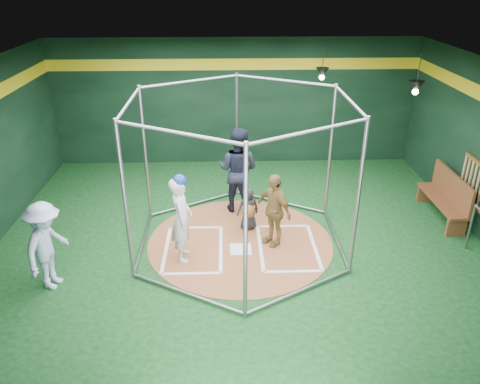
{
  "coord_description": "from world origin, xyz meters",
  "views": [
    {
      "loc": [
        -0.29,
        -8.27,
        5.1
      ],
      "look_at": [
        0.0,
        0.1,
        1.1
      ],
      "focal_mm": 35.0,
      "sensor_mm": 36.0,
      "label": 1
    }
  ],
  "objects_px": {
    "visitor_leopard": "(274,210)",
    "umpire": "(238,170)",
    "dugout_bench": "(446,196)",
    "batter_figure": "(182,218)"
  },
  "relations": [
    {
      "from": "batter_figure",
      "to": "umpire",
      "type": "xyz_separation_m",
      "value": [
        1.12,
        2.0,
        0.12
      ]
    },
    {
      "from": "umpire",
      "to": "dugout_bench",
      "type": "relative_size",
      "value": 1.09
    },
    {
      "from": "visitor_leopard",
      "to": "dugout_bench",
      "type": "height_order",
      "value": "visitor_leopard"
    },
    {
      "from": "batter_figure",
      "to": "umpire",
      "type": "distance_m",
      "value": 2.3
    },
    {
      "from": "batter_figure",
      "to": "umpire",
      "type": "bearing_deg",
      "value": 60.8
    },
    {
      "from": "umpire",
      "to": "dugout_bench",
      "type": "xyz_separation_m",
      "value": [
        4.63,
        -0.54,
        -0.46
      ]
    },
    {
      "from": "batter_figure",
      "to": "umpire",
      "type": "relative_size",
      "value": 0.89
    },
    {
      "from": "visitor_leopard",
      "to": "umpire",
      "type": "bearing_deg",
      "value": 165.63
    },
    {
      "from": "dugout_bench",
      "to": "umpire",
      "type": "bearing_deg",
      "value": 173.33
    },
    {
      "from": "batter_figure",
      "to": "visitor_leopard",
      "type": "distance_m",
      "value": 1.85
    }
  ]
}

